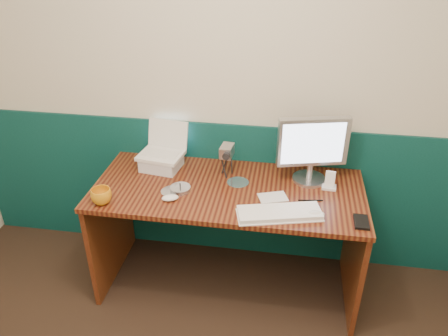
% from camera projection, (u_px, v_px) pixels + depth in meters
% --- Properties ---
extents(back_wall, '(3.50, 0.04, 2.50)m').
position_uv_depth(back_wall, '(217.00, 85.00, 2.67)').
color(back_wall, beige).
rests_on(back_wall, ground).
extents(wainscot, '(3.48, 0.02, 1.00)m').
position_uv_depth(wainscot, '(218.00, 190.00, 3.03)').
color(wainscot, '#073431').
rests_on(wainscot, ground).
extents(desk, '(1.60, 0.70, 0.75)m').
position_uv_depth(desk, '(228.00, 238.00, 2.77)').
color(desk, '#38100A').
rests_on(desk, ground).
extents(laptop_riser, '(0.26, 0.23, 0.08)m').
position_uv_depth(laptop_riser, '(161.00, 162.00, 2.77)').
color(laptop_riser, silver).
rests_on(laptop_riser, desk).
extents(laptop, '(0.29, 0.24, 0.22)m').
position_uv_depth(laptop, '(160.00, 141.00, 2.70)').
color(laptop, white).
rests_on(laptop, laptop_riser).
extents(monitor, '(0.43, 0.22, 0.41)m').
position_uv_depth(monitor, '(312.00, 150.00, 2.56)').
color(monitor, '#B9B9BE').
rests_on(monitor, desk).
extents(keyboard, '(0.47, 0.25, 0.03)m').
position_uv_depth(keyboard, '(279.00, 214.00, 2.33)').
color(keyboard, white).
rests_on(keyboard, desk).
extents(mouse_right, '(0.12, 0.08, 0.04)m').
position_uv_depth(mouse_right, '(315.00, 214.00, 2.32)').
color(mouse_right, silver).
rests_on(mouse_right, desk).
extents(mouse_left, '(0.11, 0.09, 0.03)m').
position_uv_depth(mouse_left, '(170.00, 198.00, 2.46)').
color(mouse_left, white).
rests_on(mouse_left, desk).
extents(mug, '(0.15, 0.15, 0.09)m').
position_uv_depth(mug, '(101.00, 196.00, 2.42)').
color(mug, orange).
rests_on(mug, desk).
extents(camcorder, '(0.11, 0.15, 0.22)m').
position_uv_depth(camcorder, '(227.00, 159.00, 2.66)').
color(camcorder, '#ABABAF').
rests_on(camcorder, desk).
extents(cd_spindle, '(0.12, 0.12, 0.03)m').
position_uv_depth(cd_spindle, '(180.00, 189.00, 2.55)').
color(cd_spindle, '#AFB4C0').
rests_on(cd_spindle, desk).
extents(cd_loose_a, '(0.13, 0.13, 0.00)m').
position_uv_depth(cd_loose_a, '(172.00, 191.00, 2.55)').
color(cd_loose_a, '#AEB4BF').
rests_on(cd_loose_a, desk).
extents(cd_loose_b, '(0.13, 0.13, 0.00)m').
position_uv_depth(cd_loose_b, '(238.00, 182.00, 2.64)').
color(cd_loose_b, '#B5BDC6').
rests_on(cd_loose_b, desk).
extents(pen, '(0.14, 0.03, 0.01)m').
position_uv_depth(pen, '(311.00, 200.00, 2.46)').
color(pen, black).
rests_on(pen, desk).
extents(papers, '(0.19, 0.15, 0.00)m').
position_uv_depth(papers, '(273.00, 197.00, 2.49)').
color(papers, silver).
rests_on(papers, desk).
extents(dock, '(0.09, 0.07, 0.02)m').
position_uv_depth(dock, '(329.00, 187.00, 2.57)').
color(dock, white).
rests_on(dock, desk).
extents(music_player, '(0.06, 0.03, 0.10)m').
position_uv_depth(music_player, '(330.00, 179.00, 2.55)').
color(music_player, white).
rests_on(music_player, dock).
extents(pda, '(0.08, 0.13, 0.01)m').
position_uv_depth(pda, '(361.00, 222.00, 2.28)').
color(pda, black).
rests_on(pda, desk).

